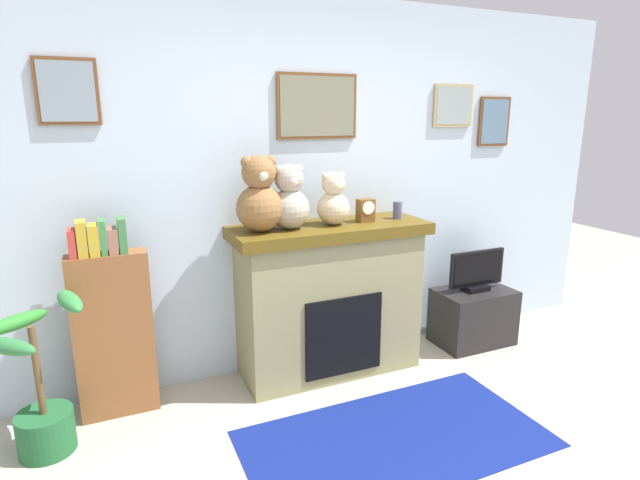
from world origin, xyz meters
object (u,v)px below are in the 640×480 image
tv_stand (473,316)px  teddy_bear_cream (333,201)px  television (476,272)px  candle_jar (397,210)px  potted_plant (42,400)px  mantel_clock (366,210)px  teddy_bear_grey (260,198)px  teddy_bear_tan (289,200)px  bookshelf (113,328)px  fireplace (329,298)px

tv_stand → teddy_bear_cream: size_ratio=1.70×
television → candle_jar: bearing=176.3°
potted_plant → television: size_ratio=1.74×
potted_plant → mantel_clock: (2.09, 0.19, 0.86)m
mantel_clock → teddy_bear_cream: (-0.25, 0.00, 0.08)m
mantel_clock → teddy_bear_grey: (-0.77, 0.00, 0.14)m
tv_stand → candle_jar: size_ratio=4.90×
candle_jar → potted_plant: bearing=-175.3°
teddy_bear_cream → teddy_bear_tan: bearing=-180.0°
bookshelf → candle_jar: bearing=-1.6°
potted_plant → tv_stand: bearing=2.7°
potted_plant → tv_stand: size_ratio=1.43×
candle_jar → teddy_bear_cream: bearing=-179.9°
bookshelf → television: size_ratio=2.45×
potted_plant → candle_jar: candle_jar is taller
tv_stand → potted_plant: bearing=-177.3°
television → teddy_bear_grey: (-1.76, 0.05, 0.70)m
teddy_bear_tan → bookshelf: bearing=177.2°
potted_plant → teddy_bear_cream: (1.84, 0.19, 0.94)m
television → teddy_bear_tan: bearing=178.3°
teddy_bear_tan → fireplace: bearing=3.5°
fireplace → teddy_bear_tan: 0.79m
potted_plant → teddy_bear_grey: (1.32, 0.19, 1.00)m
television → teddy_bear_grey: teddy_bear_grey is taller
mantel_clock → teddy_bear_grey: bearing=179.9°
tv_stand → teddy_bear_grey: size_ratio=1.26×
teddy_bear_tan → television: bearing=-1.7°
tv_stand → fireplace: bearing=177.1°
television → teddy_bear_tan: size_ratio=1.19×
fireplace → teddy_bear_tan: bearing=-176.5°
television → mantel_clock: size_ratio=3.17×
fireplace → candle_jar: bearing=-1.9°
fireplace → mantel_clock: size_ratio=8.65×
tv_stand → candle_jar: candle_jar is taller
candle_jar → bookshelf: bearing=178.4°
bookshelf → television: bookshelf is taller
bookshelf → teddy_bear_tan: teddy_bear_tan is taller
fireplace → candle_jar: size_ratio=11.00×
fireplace → bookshelf: size_ratio=1.11×
mantel_clock → teddy_bear_tan: bearing=179.9°
television → potted_plant: bearing=-177.3°
fireplace → tv_stand: (1.26, -0.06, -0.33)m
potted_plant → television: potted_plant is taller
bookshelf → mantel_clock: mantel_clock is taller
fireplace → teddy_bear_cream: bearing=-46.5°
teddy_bear_grey → tv_stand: bearing=-1.5°
fireplace → tv_stand: bearing=-2.9°
bookshelf → teddy_bear_grey: size_ratio=2.53×
mantel_clock → tv_stand: bearing=-2.6°
bookshelf → tv_stand: 2.71m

